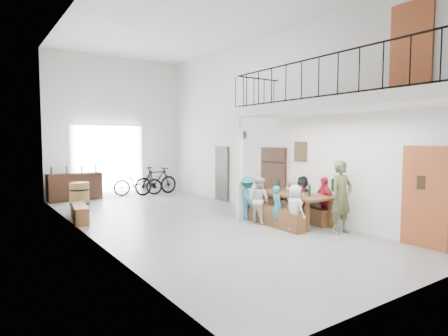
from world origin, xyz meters
TOP-DOWN VIEW (x-y plane):
  - floor at (0.00, 0.00)m, footprint 12.00×12.00m
  - room_walls at (0.00, 0.00)m, footprint 12.00×12.00m
  - gateway_portal at (-0.40, 5.94)m, footprint 2.80×0.08m
  - right_wall_decor at (2.70, -1.87)m, footprint 0.07×8.28m
  - balcony at (1.98, -3.13)m, footprint 1.52×5.62m
  - tasting_table at (2.20, -1.64)m, footprint 1.09×2.36m
  - bench_inner at (1.51, -1.69)m, footprint 0.45×2.04m
  - bench_wall at (2.57, -1.64)m, footprint 0.51×1.94m
  - tableware at (2.24, -1.59)m, footprint 0.53×1.41m
  - side_bench at (-2.50, 1.81)m, footprint 0.58×1.62m
  - oak_barrel at (-2.12, 3.41)m, footprint 0.60×0.60m
  - serving_counter at (-1.75, 5.65)m, footprint 1.92×0.59m
  - counter_bottles at (-1.75, 5.64)m, footprint 1.65×0.18m
  - guest_left_a at (1.47, -2.45)m, footprint 0.40×0.58m
  - guest_left_b at (1.41, -1.88)m, footprint 0.37×0.45m
  - guest_left_c at (1.40, -1.20)m, footprint 0.56×0.67m
  - guest_left_d at (1.43, -0.67)m, footprint 0.73×0.90m
  - guest_right_a at (2.71, -2.28)m, footprint 0.50×0.80m
  - guest_right_b at (2.71, -1.53)m, footprint 0.44×1.16m
  - guest_right_c at (2.79, -0.99)m, footprint 0.59×0.70m
  - host_standing at (2.30, -3.16)m, footprint 0.66×0.45m
  - potted_plant at (2.45, 0.51)m, footprint 0.43×0.38m
  - bicycle_near at (0.64, 5.48)m, footprint 2.04×1.15m
  - bicycle_far at (1.33, 5.27)m, footprint 1.95×0.72m

SIDE VIEW (x-z plane):
  - floor at x=0.00m, z-range 0.00..0.00m
  - potted_plant at x=2.45m, z-range 0.00..0.42m
  - bench_wall at x=2.57m, z-range 0.00..0.44m
  - side_bench at x=-2.50m, z-range 0.00..0.45m
  - bench_inner at x=1.51m, z-range 0.00..0.47m
  - oak_barrel at x=-2.12m, z-range 0.00..0.89m
  - serving_counter at x=-1.75m, z-range 0.00..1.00m
  - bicycle_near at x=0.64m, z-range 0.00..1.01m
  - guest_left_b at x=1.41m, z-range 0.00..1.07m
  - guest_left_a at x=1.47m, z-range 0.00..1.14m
  - bicycle_far at x=1.33m, z-range 0.00..1.15m
  - guest_right_c at x=2.79m, z-range 0.00..1.21m
  - guest_left_d at x=1.43m, z-range 0.00..1.21m
  - guest_right_b at x=2.71m, z-range 0.00..1.23m
  - guest_left_c at x=1.40m, z-range 0.00..1.25m
  - guest_right_a at x=2.71m, z-range 0.00..1.26m
  - tasting_table at x=2.20m, z-range 0.31..1.10m
  - host_standing at x=2.30m, z-range 0.00..1.74m
  - tableware at x=2.24m, z-range 0.75..1.10m
  - counter_bottles at x=-1.75m, z-range 1.00..1.28m
  - gateway_portal at x=-0.40m, z-range 0.00..2.80m
  - right_wall_decor at x=2.70m, z-range -0.80..4.28m
  - balcony at x=1.98m, z-range 0.97..4.96m
  - room_walls at x=0.00m, z-range -2.45..9.55m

